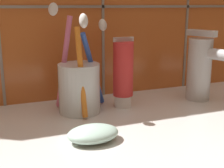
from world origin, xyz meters
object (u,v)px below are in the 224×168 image
at_px(toothbrush_cup, 79,85).
at_px(sink_faucet, 202,66).
at_px(soap_bar, 93,134).
at_px(toothpaste_tube, 123,73).

bearing_deg(toothbrush_cup, sink_faucet, -4.26).
bearing_deg(soap_bar, sink_faucet, 22.72).
bearing_deg(sink_faucet, soap_bar, -85.50).
xyz_separation_m(toothbrush_cup, soap_bar, (-0.02, -0.12, -0.04)).
height_order(toothbrush_cup, soap_bar, toothbrush_cup).
bearing_deg(toothpaste_tube, soap_bar, -128.23).
height_order(toothpaste_tube, sink_faucet, sink_faucet).
relative_size(toothbrush_cup, toothpaste_tube, 1.47).
relative_size(sink_faucet, soap_bar, 1.89).
bearing_deg(sink_faucet, toothpaste_tube, -114.44).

